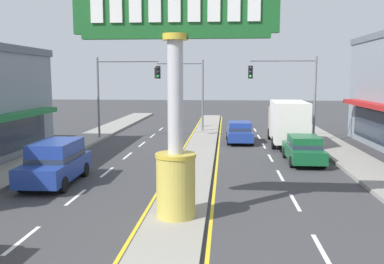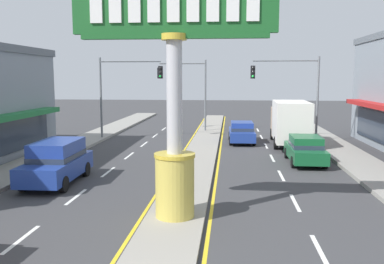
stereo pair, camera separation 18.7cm
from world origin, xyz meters
The scene contains 12 objects.
median_strip centered at (0.00, 18.00, 0.07)m, with size 1.98×52.00×0.14m, color gray.
sidewalk_left centered at (-8.84, 16.00, 0.09)m, with size 2.51×60.00×0.18m, color gray.
sidewalk_right centered at (8.84, 16.00, 0.09)m, with size 2.51×60.00×0.18m, color gray.
lane_markings centered at (0.00, 16.65, 0.00)m, with size 8.72×52.00×0.01m.
district_sign centered at (0.00, 6.84, 3.88)m, with size 6.47×1.35×7.59m.
traffic_light_left_side centered at (-6.22, 24.38, 4.25)m, with size 4.86×0.46×6.20m.
traffic_light_right_side centered at (6.22, 23.99, 4.25)m, with size 4.86×0.46×6.20m.
traffic_light_median_far centered at (-1.86, 29.39, 4.19)m, with size 4.20×0.46×6.20m.
box_truck_near_right_lane centered at (5.89, 22.68, 1.69)m, with size 2.40×6.96×3.12m.
suv_far_right_lane centered at (-5.94, 11.29, 0.98)m, with size 2.03×4.63×1.90m.
sedan_near_left_lane centered at (2.64, 23.74, 0.79)m, with size 1.91×4.34×1.53m.
sedan_mid_left_lane centered at (5.94, 16.69, 0.79)m, with size 1.84×4.30×1.53m.
Camera 2 is at (1.79, -6.42, 4.73)m, focal length 38.97 mm.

